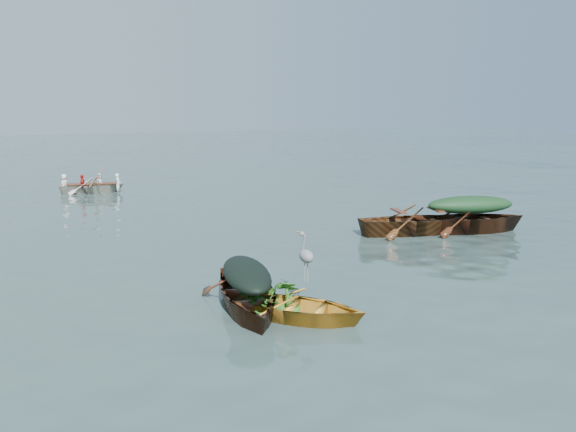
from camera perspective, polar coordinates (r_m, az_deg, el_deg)
name	(u,v)px	position (r m, az deg, el deg)	size (l,w,h in m)	color
ground	(369,256)	(14.02, 8.24, -4.08)	(140.00, 140.00, 0.00)	#374D49
yellow_dinghy	(298,319)	(9.91, 1.07, -10.45)	(1.28, 2.95, 0.78)	gold
dark_covered_boat	(247,309)	(10.39, -4.18, -9.44)	(1.46, 3.92, 0.99)	#4B2811
green_tarp_boat	(469,232)	(17.38, 17.88, -1.56)	(1.47, 4.73, 1.13)	#43200F
open_wooden_boat	(416,234)	(16.73, 12.88, -1.77)	(1.47, 4.73, 1.13)	brown
rowed_boat	(92,193)	(25.49, -19.27, 2.24)	(1.10, 3.67, 0.84)	beige
dark_tarp_cover	(247,273)	(10.17, -4.24, -5.76)	(0.80, 2.15, 0.40)	black
green_tarp_cover	(470,205)	(17.22, 18.04, 1.11)	(0.81, 2.60, 0.52)	#153419
thwart_benches	(417,214)	(16.61, 12.97, 0.19)	(0.88, 2.37, 0.04)	#4F2112
heron	(306,264)	(10.15, 1.87, -4.87)	(0.28, 0.40, 0.92)	gray
dinghy_weeds	(270,277)	(9.89, -1.88, -6.26)	(0.70, 0.90, 0.60)	#21661A
rowers	(91,174)	(25.39, -19.39, 4.02)	(0.99, 2.57, 0.76)	white
oars	(91,182)	(25.43, -19.34, 3.24)	(2.60, 0.60, 0.06)	brown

